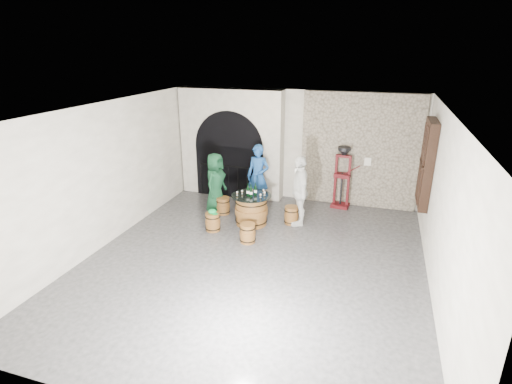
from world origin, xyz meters
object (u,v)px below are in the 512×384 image
(corking_press, at_px, (343,173))
(person_green, at_px, (216,183))
(person_white, at_px, (299,190))
(wine_bottle_left, at_px, (248,191))
(barrel_stool_near_left, at_px, (213,222))
(barrel_stool_right, at_px, (291,215))
(wine_bottle_right, at_px, (255,190))
(barrel_stool_far, at_px, (257,201))
(barrel_stool_near_right, at_px, (248,233))
(person_blue, at_px, (258,176))
(barrel_table, at_px, (251,210))
(side_barrel, at_px, (258,195))
(barrel_stool_left, at_px, (223,206))
(wine_bottle_center, at_px, (251,192))

(corking_press, bearing_deg, person_green, -151.08)
(person_white, distance_m, wine_bottle_left, 1.30)
(person_green, xyz_separation_m, corking_press, (3.25, 1.35, 0.19))
(barrel_stool_near_left, bearing_deg, barrel_stool_right, 29.40)
(wine_bottle_right, bearing_deg, barrel_stool_far, 105.01)
(barrel_stool_near_right, bearing_deg, person_blue, 101.14)
(barrel_stool_far, relative_size, barrel_stool_near_right, 1.00)
(barrel_table, height_order, person_blue, person_blue)
(barrel_stool_near_right, height_order, side_barrel, side_barrel)
(person_green, distance_m, wine_bottle_right, 1.37)
(person_white, relative_size, wine_bottle_left, 5.61)
(barrel_stool_left, bearing_deg, person_green, 156.73)
(barrel_stool_right, xyz_separation_m, person_blue, (-1.18, 0.89, 0.67))
(barrel_stool_left, height_order, side_barrel, side_barrel)
(person_white, bearing_deg, wine_bottle_right, -93.41)
(person_blue, bearing_deg, person_white, -23.98)
(barrel_stool_far, distance_m, barrel_stool_near_right, 2.06)
(barrel_table, xyz_separation_m, person_green, (-1.19, 0.51, 0.44))
(wine_bottle_left, bearing_deg, barrel_stool_near_left, -139.92)
(barrel_stool_near_left, relative_size, wine_bottle_center, 1.43)
(barrel_stool_right, bearing_deg, barrel_stool_far, 149.03)
(wine_bottle_right, bearing_deg, barrel_stool_near_left, -140.75)
(corking_press, bearing_deg, person_blue, -157.72)
(person_white, bearing_deg, wine_bottle_center, -87.74)
(person_green, relative_size, wine_bottle_right, 5.09)
(barrel_table, distance_m, side_barrel, 1.37)
(wine_bottle_center, height_order, side_barrel, wine_bottle_center)
(barrel_stool_far, bearing_deg, person_green, -153.82)
(wine_bottle_center, xyz_separation_m, wine_bottle_right, (0.07, 0.15, 0.00))
(barrel_stool_near_left, xyz_separation_m, person_green, (-0.40, 1.18, 0.60))
(barrel_stool_far, xyz_separation_m, corking_press, (2.22, 0.84, 0.79))
(barrel_stool_right, bearing_deg, person_blue, 142.96)
(person_blue, relative_size, side_barrel, 3.06)
(barrel_stool_near_right, height_order, barrel_stool_near_left, same)
(barrel_table, height_order, barrel_stool_far, barrel_table)
(barrel_stool_far, bearing_deg, wine_bottle_left, -84.69)
(person_green, height_order, corking_press, corking_press)
(barrel_stool_right, height_order, barrel_stool_near_left, same)
(wine_bottle_center, height_order, corking_press, corking_press)
(person_green, height_order, side_barrel, person_green)
(person_blue, distance_m, wine_bottle_center, 1.33)
(wine_bottle_right, bearing_deg, person_white, 17.53)
(person_blue, relative_size, person_white, 0.99)
(barrel_stool_left, xyz_separation_m, barrel_stool_near_right, (1.19, -1.41, 0.00))
(barrel_stool_right, xyz_separation_m, wine_bottle_center, (-0.95, -0.42, 0.69))
(barrel_stool_right, distance_m, barrel_stool_near_left, 2.03)
(barrel_stool_near_right, relative_size, person_green, 0.28)
(barrel_stool_near_right, distance_m, wine_bottle_right, 1.27)
(barrel_stool_far, distance_m, side_barrel, 0.34)
(barrel_stool_near_right, bearing_deg, wine_bottle_left, 107.83)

